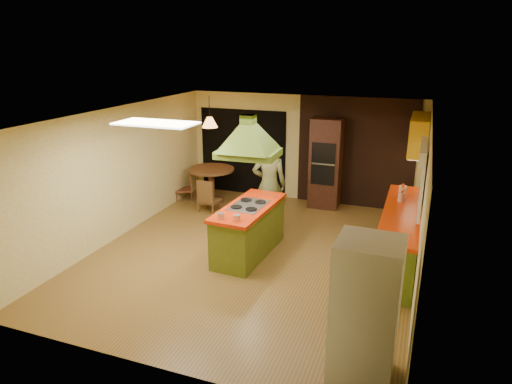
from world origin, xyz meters
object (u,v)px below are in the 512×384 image
at_px(canister_large, 402,193).
at_px(dining_table, 211,178).
at_px(man, 269,185).
at_px(refrigerator, 365,311).
at_px(wall_oven, 326,163).
at_px(kitchen_island, 249,230).

bearing_deg(canister_large, dining_table, 166.80).
height_order(man, dining_table, man).
xyz_separation_m(refrigerator, wall_oven, (-1.61, 5.49, 0.19)).
height_order(kitchen_island, canister_large, canister_large).
height_order(man, refrigerator, man).
bearing_deg(refrigerator, man, 123.87).
height_order(wall_oven, canister_large, wall_oven).
relative_size(refrigerator, dining_table, 1.55).
bearing_deg(kitchen_island, canister_large, 32.37).
relative_size(man, refrigerator, 1.11).
relative_size(kitchen_island, refrigerator, 1.12).
bearing_deg(kitchen_island, dining_table, 131.44).
xyz_separation_m(kitchen_island, man, (-0.05, 1.27, 0.46)).
distance_m(wall_oven, dining_table, 2.70).
bearing_deg(man, wall_oven, -129.58).
distance_m(kitchen_island, dining_table, 3.05).
distance_m(kitchen_island, refrigerator, 3.45).
relative_size(refrigerator, wall_oven, 0.82).
bearing_deg(kitchen_island, wall_oven, 79.73).
relative_size(dining_table, canister_large, 5.57).
bearing_deg(kitchen_island, man, 95.65).
height_order(wall_oven, dining_table, wall_oven).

